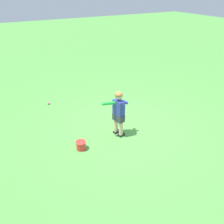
% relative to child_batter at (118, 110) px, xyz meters
% --- Properties ---
extents(ground_plane, '(40.00, 40.00, 0.00)m').
position_rel_child_batter_xyz_m(ground_plane, '(0.26, 0.10, -0.65)').
color(ground_plane, '#519942').
extents(child_batter, '(0.64, 0.32, 1.08)m').
position_rel_child_batter_xyz_m(child_batter, '(0.00, 0.00, 0.00)').
color(child_batter, '#232328').
rests_on(child_batter, ground).
extents(play_ball_by_bucket, '(0.07, 0.07, 0.07)m').
position_rel_child_batter_xyz_m(play_ball_by_bucket, '(-1.00, 2.28, -0.61)').
color(play_ball_by_bucket, pink).
rests_on(play_ball_by_bucket, ground).
extents(toy_bucket, '(0.22, 0.22, 0.19)m').
position_rel_child_batter_xyz_m(toy_bucket, '(-0.95, -0.08, -0.55)').
color(toy_bucket, red).
rests_on(toy_bucket, ground).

